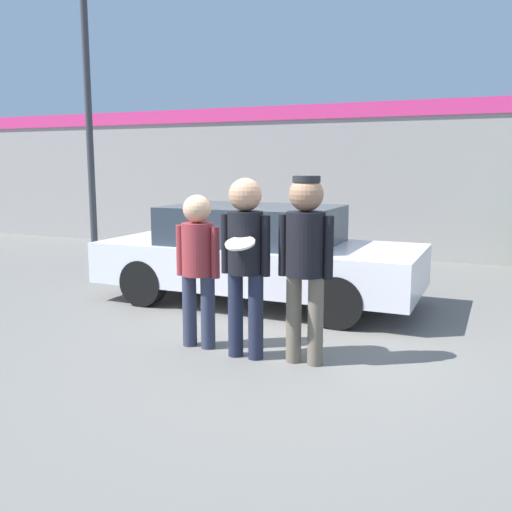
{
  "coord_description": "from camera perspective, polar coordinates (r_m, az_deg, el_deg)",
  "views": [
    {
      "loc": [
        1.93,
        -5.27,
        1.91
      ],
      "look_at": [
        -0.35,
        -0.04,
        0.99
      ],
      "focal_mm": 40.0,
      "sensor_mm": 36.0,
      "label": 1
    }
  ],
  "objects": [
    {
      "name": "person_middle_with_frisbee",
      "position": [
        5.53,
        -1.07,
        0.48
      ],
      "size": [
        0.52,
        0.57,
        1.78
      ],
      "color": "#1E2338",
      "rests_on": "ground"
    },
    {
      "name": "ground_plane",
      "position": [
        5.93,
        3.25,
        -9.61
      ],
      "size": [
        56.0,
        56.0,
        0.0
      ],
      "primitive_type": "plane",
      "color": "#66635E"
    },
    {
      "name": "person_right",
      "position": [
        5.38,
        4.97,
        0.53
      ],
      "size": [
        0.54,
        0.37,
        1.8
      ],
      "color": "#665B4C",
      "rests_on": "ground"
    },
    {
      "name": "storefront_building",
      "position": [
        11.83,
        14.24,
        7.4
      ],
      "size": [
        24.0,
        0.22,
        3.12
      ],
      "color": "gray",
      "rests_on": "ground"
    },
    {
      "name": "street_lamp",
      "position": [
        10.45,
        -15.53,
        18.78
      ],
      "size": [
        1.44,
        0.35,
        6.03
      ],
      "color": "#38383D",
      "rests_on": "ground"
    },
    {
      "name": "parked_car_near",
      "position": [
        7.88,
        0.12,
        0.24
      ],
      "size": [
        4.38,
        1.84,
        1.34
      ],
      "color": "silver",
      "rests_on": "ground"
    },
    {
      "name": "person_left",
      "position": [
        5.91,
        -5.84,
        -0.31
      ],
      "size": [
        0.5,
        0.33,
        1.6
      ],
      "color": "#2D3347",
      "rests_on": "ground"
    }
  ]
}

